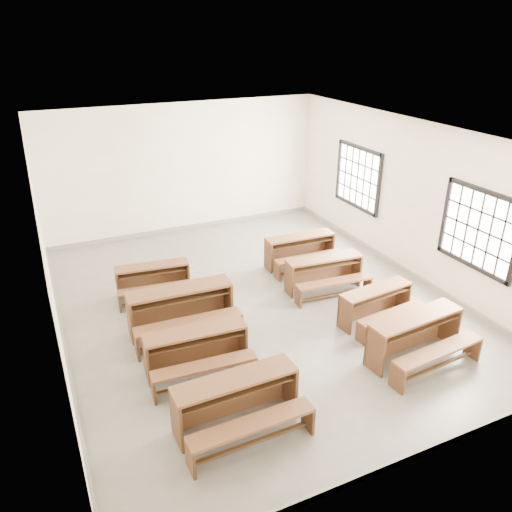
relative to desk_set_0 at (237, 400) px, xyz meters
name	(u,v)px	position (x,y,z in m)	size (l,w,h in m)	color
room	(261,196)	(1.65, 2.81, 1.71)	(8.50, 8.50, 3.20)	gray
desk_set_0	(237,400)	(0.00, 0.00, 0.00)	(1.67, 0.89, 0.74)	brown
desk_set_1	(197,348)	(-0.11, 1.33, -0.03)	(1.60, 0.90, 0.70)	brown
desk_set_2	(181,307)	(0.01, 2.51, 0.03)	(1.82, 1.00, 0.80)	brown
desk_set_3	(153,278)	(-0.13, 3.95, -0.07)	(1.48, 0.88, 0.63)	brown
desk_set_4	(417,334)	(3.14, 0.21, 0.00)	(1.71, 0.99, 0.74)	brown
desk_set_5	(377,303)	(3.25, 1.36, -0.06)	(1.49, 0.89, 0.64)	brown
desk_set_6	(325,271)	(3.03, 2.75, -0.03)	(1.60, 0.93, 0.69)	brown
desk_set_7	(301,249)	(3.14, 3.92, -0.03)	(1.57, 0.86, 0.69)	brown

